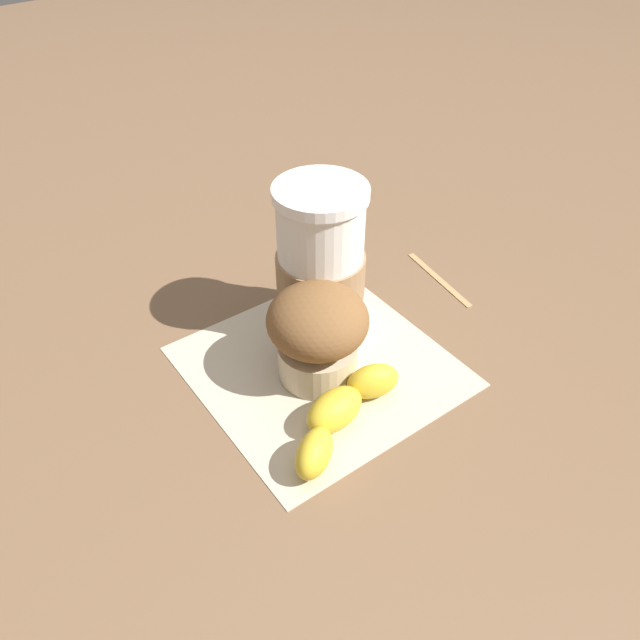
{
  "coord_description": "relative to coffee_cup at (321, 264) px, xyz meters",
  "views": [
    {
      "loc": [
        0.33,
        -0.26,
        0.41
      ],
      "look_at": [
        0.0,
        0.0,
        0.06
      ],
      "focal_mm": 35.0,
      "sensor_mm": 36.0,
      "label": 1
    }
  ],
  "objects": [
    {
      "name": "ground_plane",
      "position": [
        0.05,
        -0.04,
        -0.07
      ],
      "size": [
        3.0,
        3.0,
        0.0
      ],
      "primitive_type": "plane",
      "color": "brown"
    },
    {
      "name": "banana",
      "position": [
        0.12,
        -0.07,
        -0.06
      ],
      "size": [
        0.07,
        0.14,
        0.03
      ],
      "color": "gold",
      "rests_on": "paper_napkin"
    },
    {
      "name": "muffin",
      "position": [
        0.05,
        -0.05,
        -0.02
      ],
      "size": [
        0.09,
        0.09,
        0.09
      ],
      "color": "beige",
      "rests_on": "paper_napkin"
    },
    {
      "name": "paper_napkin",
      "position": [
        0.05,
        -0.04,
        -0.07
      ],
      "size": [
        0.23,
        0.23,
        0.0
      ],
      "primitive_type": "cube",
      "rotation": [
        0.0,
        0.0,
        -0.05
      ],
      "color": "beige",
      "rests_on": "ground_plane"
    },
    {
      "name": "wooden_stirrer",
      "position": [
        0.02,
        0.15,
        -0.07
      ],
      "size": [
        0.11,
        0.03,
        0.0
      ],
      "primitive_type": "cube",
      "rotation": [
        0.0,
        0.0,
        2.95
      ],
      "color": "tan",
      "rests_on": "ground_plane"
    },
    {
      "name": "coffee_cup",
      "position": [
        0.0,
        0.0,
        0.0
      ],
      "size": [
        0.09,
        0.09,
        0.15
      ],
      "color": "white",
      "rests_on": "paper_napkin"
    }
  ]
}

